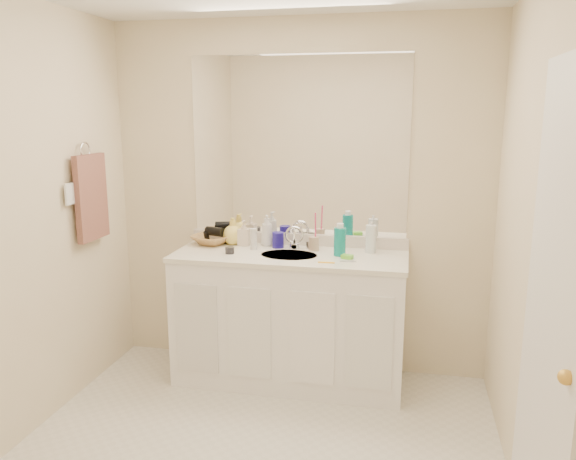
# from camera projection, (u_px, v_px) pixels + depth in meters

# --- Properties ---
(wall_back) EXTENTS (2.60, 0.02, 2.40)m
(wall_back) POSITION_uv_depth(u_px,v_px,m) (298.00, 199.00, 3.85)
(wall_back) COLOR beige
(wall_back) RESTS_ON floor
(wall_front) EXTENTS (2.60, 0.02, 2.40)m
(wall_front) POSITION_uv_depth(u_px,v_px,m) (92.00, 359.00, 1.37)
(wall_front) COLOR beige
(wall_front) RESTS_ON floor
(wall_left) EXTENTS (0.02, 2.60, 2.40)m
(wall_left) POSITION_uv_depth(u_px,v_px,m) (1.00, 229.00, 2.88)
(wall_left) COLOR beige
(wall_left) RESTS_ON floor
(wall_right) EXTENTS (0.02, 2.60, 2.40)m
(wall_right) POSITION_uv_depth(u_px,v_px,m) (542.00, 256.00, 2.34)
(wall_right) COLOR beige
(wall_right) RESTS_ON floor
(vanity_cabinet) EXTENTS (1.50, 0.55, 0.85)m
(vanity_cabinet) POSITION_uv_depth(u_px,v_px,m) (290.00, 320.00, 3.75)
(vanity_cabinet) COLOR white
(vanity_cabinet) RESTS_ON floor
(countertop) EXTENTS (1.52, 0.57, 0.03)m
(countertop) POSITION_uv_depth(u_px,v_px,m) (290.00, 256.00, 3.66)
(countertop) COLOR white
(countertop) RESTS_ON vanity_cabinet
(backsplash) EXTENTS (1.52, 0.03, 0.08)m
(backsplash) POSITION_uv_depth(u_px,v_px,m) (297.00, 239.00, 3.90)
(backsplash) COLOR silver
(backsplash) RESTS_ON countertop
(sink_basin) EXTENTS (0.37, 0.37, 0.02)m
(sink_basin) POSITION_uv_depth(u_px,v_px,m) (289.00, 256.00, 3.64)
(sink_basin) COLOR silver
(sink_basin) RESTS_ON countertop
(faucet) EXTENTS (0.02, 0.02, 0.11)m
(faucet) POSITION_uv_depth(u_px,v_px,m) (295.00, 240.00, 3.80)
(faucet) COLOR silver
(faucet) RESTS_ON countertop
(mirror) EXTENTS (1.48, 0.01, 1.20)m
(mirror) POSITION_uv_depth(u_px,v_px,m) (298.00, 146.00, 3.77)
(mirror) COLOR white
(mirror) RESTS_ON wall_back
(blue_mug) EXTENTS (0.09, 0.09, 0.11)m
(blue_mug) POSITION_uv_depth(u_px,v_px,m) (278.00, 240.00, 3.82)
(blue_mug) COLOR navy
(blue_mug) RESTS_ON countertop
(tan_cup) EXTENTS (0.08, 0.08, 0.09)m
(tan_cup) POSITION_uv_depth(u_px,v_px,m) (314.00, 244.00, 3.74)
(tan_cup) COLOR tan
(tan_cup) RESTS_ON countertop
(toothbrush) EXTENTS (0.01, 0.04, 0.22)m
(toothbrush) POSITION_uv_depth(u_px,v_px,m) (315.00, 228.00, 3.72)
(toothbrush) COLOR #ED3E72
(toothbrush) RESTS_ON tan_cup
(mouthwash_bottle) EXTENTS (0.09, 0.09, 0.18)m
(mouthwash_bottle) POSITION_uv_depth(u_px,v_px,m) (340.00, 242.00, 3.60)
(mouthwash_bottle) COLOR #0A827E
(mouthwash_bottle) RESTS_ON countertop
(clear_pump_bottle) EXTENTS (0.07, 0.07, 0.18)m
(clear_pump_bottle) POSITION_uv_depth(u_px,v_px,m) (371.00, 239.00, 3.68)
(clear_pump_bottle) COLOR white
(clear_pump_bottle) RESTS_ON countertop
(soap_dish) EXTENTS (0.11, 0.10, 0.01)m
(soap_dish) POSITION_uv_depth(u_px,v_px,m) (347.00, 260.00, 3.50)
(soap_dish) COLOR silver
(soap_dish) RESTS_ON countertop
(green_soap) EXTENTS (0.08, 0.07, 0.02)m
(green_soap) POSITION_uv_depth(u_px,v_px,m) (347.00, 257.00, 3.49)
(green_soap) COLOR #69D133
(green_soap) RESTS_ON soap_dish
(orange_comb) EXTENTS (0.11, 0.03, 0.00)m
(orange_comb) POSITION_uv_depth(u_px,v_px,m) (326.00, 262.00, 3.44)
(orange_comb) COLOR yellow
(orange_comb) RESTS_ON countertop
(dark_jar) EXTENTS (0.07, 0.07, 0.04)m
(dark_jar) POSITION_uv_depth(u_px,v_px,m) (230.00, 250.00, 3.66)
(dark_jar) COLOR black
(dark_jar) RESTS_ON countertop
(extra_white_bottle) EXTENTS (0.05, 0.05, 0.14)m
(extra_white_bottle) POSITION_uv_depth(u_px,v_px,m) (254.00, 239.00, 3.77)
(extra_white_bottle) COLOR silver
(extra_white_bottle) RESTS_ON countertop
(soap_bottle_white) EXTENTS (0.11, 0.11, 0.21)m
(soap_bottle_white) POSITION_uv_depth(u_px,v_px,m) (267.00, 231.00, 3.86)
(soap_bottle_white) COLOR silver
(soap_bottle_white) RESTS_ON countertop
(soap_bottle_cream) EXTENTS (0.08, 0.09, 0.17)m
(soap_bottle_cream) POSITION_uv_depth(u_px,v_px,m) (244.00, 233.00, 3.89)
(soap_bottle_cream) COLOR beige
(soap_bottle_cream) RESTS_ON countertop
(soap_bottle_yellow) EXTENTS (0.18, 0.18, 0.19)m
(soap_bottle_yellow) POSITION_uv_depth(u_px,v_px,m) (233.00, 231.00, 3.92)
(soap_bottle_yellow) COLOR #EFD55D
(soap_bottle_yellow) RESTS_ON countertop
(wicker_basket) EXTENTS (0.33, 0.33, 0.07)m
(wicker_basket) POSITION_uv_depth(u_px,v_px,m) (212.00, 239.00, 3.93)
(wicker_basket) COLOR #9D713F
(wicker_basket) RESTS_ON countertop
(hair_dryer) EXTENTS (0.14, 0.10, 0.06)m
(hair_dryer) POSITION_uv_depth(u_px,v_px,m) (215.00, 232.00, 3.91)
(hair_dryer) COLOR black
(hair_dryer) RESTS_ON wicker_basket
(towel_ring) EXTENTS (0.01, 0.11, 0.11)m
(towel_ring) POSITION_uv_depth(u_px,v_px,m) (85.00, 150.00, 3.54)
(towel_ring) COLOR silver
(towel_ring) RESTS_ON wall_left
(hand_towel) EXTENTS (0.04, 0.32, 0.55)m
(hand_towel) POSITION_uv_depth(u_px,v_px,m) (91.00, 197.00, 3.60)
(hand_towel) COLOR brown
(hand_towel) RESTS_ON towel_ring
(switch_plate) EXTENTS (0.01, 0.08, 0.13)m
(switch_plate) POSITION_uv_depth(u_px,v_px,m) (70.00, 194.00, 3.40)
(switch_plate) COLOR white
(switch_plate) RESTS_ON wall_left
(door) EXTENTS (0.02, 0.82, 2.00)m
(door) POSITION_uv_depth(u_px,v_px,m) (552.00, 327.00, 2.10)
(door) COLOR white
(door) RESTS_ON floor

